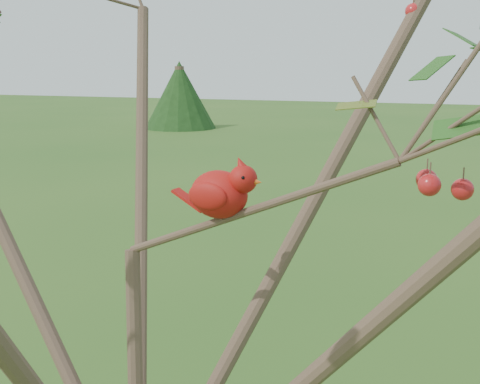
{
  "coord_description": "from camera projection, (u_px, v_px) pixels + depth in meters",
  "views": [
    {
      "loc": [
        0.67,
        -1.06,
        2.37
      ],
      "look_at": [
        0.23,
        0.08,
        2.11
      ],
      "focal_mm": 45.0,
      "sensor_mm": 36.0,
      "label": 1
    }
  ],
  "objects": [
    {
      "name": "cardinal",
      "position": [
        222.0,
        192.0,
        1.27
      ],
      "size": [
        0.21,
        0.12,
        0.15
      ],
      "rotation": [
        0.0,
        0.0,
        -0.11
      ],
      "color": "#AF1B0F",
      "rests_on": "ground"
    },
    {
      "name": "distant_trees",
      "position": [
        405.0,
        88.0,
        24.1
      ],
      "size": [
        44.96,
        14.97,
        3.48
      ],
      "color": "#473426",
      "rests_on": "ground"
    },
    {
      "name": "crabapple_tree",
      "position": [
        129.0,
        190.0,
        1.22
      ],
      "size": [
        2.35,
        2.05,
        2.95
      ],
      "color": "#473426",
      "rests_on": "ground"
    }
  ]
}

